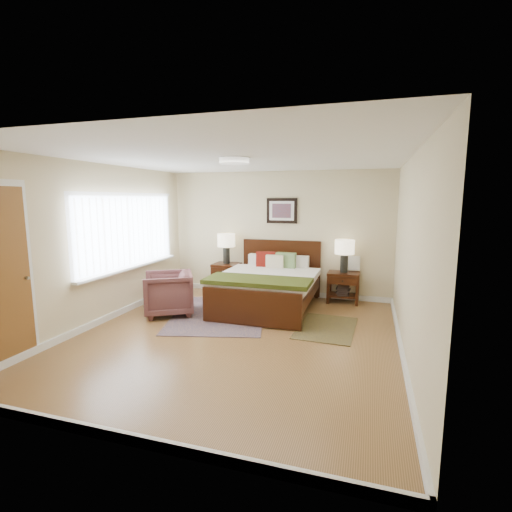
% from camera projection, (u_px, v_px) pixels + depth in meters
% --- Properties ---
extents(floor, '(5.00, 5.00, 0.00)m').
position_uv_depth(floor, '(236.00, 336.00, 5.33)').
color(floor, '#8F6037').
rests_on(floor, ground).
extents(back_wall, '(4.50, 0.04, 2.50)m').
position_uv_depth(back_wall, '(278.00, 234.00, 7.49)').
color(back_wall, beige).
rests_on(back_wall, ground).
extents(front_wall, '(4.50, 0.04, 2.50)m').
position_uv_depth(front_wall, '(119.00, 294.00, 2.77)').
color(front_wall, beige).
rests_on(front_wall, ground).
extents(left_wall, '(0.04, 5.00, 2.50)m').
position_uv_depth(left_wall, '(100.00, 244.00, 5.79)').
color(left_wall, beige).
rests_on(left_wall, ground).
extents(right_wall, '(0.04, 5.00, 2.50)m').
position_uv_depth(right_wall, '(409.00, 258.00, 4.48)').
color(right_wall, beige).
rests_on(right_wall, ground).
extents(ceiling, '(4.50, 5.00, 0.02)m').
position_uv_depth(ceiling, '(234.00, 158.00, 4.94)').
color(ceiling, white).
rests_on(ceiling, back_wall).
extents(window, '(0.11, 2.72, 1.32)m').
position_uv_depth(window, '(130.00, 233.00, 6.41)').
color(window, silver).
rests_on(window, left_wall).
extents(ceil_fixture, '(0.44, 0.44, 0.08)m').
position_uv_depth(ceil_fixture, '(234.00, 160.00, 4.95)').
color(ceil_fixture, white).
rests_on(ceil_fixture, ceiling).
extents(bed, '(1.71, 2.07, 1.11)m').
position_uv_depth(bed, '(268.00, 280.00, 6.62)').
color(bed, '#321507').
rests_on(bed, ground).
extents(wall_art, '(0.62, 0.05, 0.50)m').
position_uv_depth(wall_art, '(282.00, 211.00, 7.37)').
color(wall_art, black).
rests_on(wall_art, back_wall).
extents(nightstand_left, '(0.53, 0.48, 0.63)m').
position_uv_depth(nightstand_left, '(226.00, 270.00, 7.67)').
color(nightstand_left, '#321507').
rests_on(nightstand_left, ground).
extents(nightstand_right, '(0.59, 0.44, 0.58)m').
position_uv_depth(nightstand_right, '(343.00, 284.00, 7.01)').
color(nightstand_right, '#321507').
rests_on(nightstand_right, ground).
extents(lamp_left, '(0.36, 0.36, 0.61)m').
position_uv_depth(lamp_left, '(226.00, 243.00, 7.61)').
color(lamp_left, black).
rests_on(lamp_left, nightstand_left).
extents(lamp_right, '(0.36, 0.36, 0.61)m').
position_uv_depth(lamp_right, '(345.00, 250.00, 6.92)').
color(lamp_right, black).
rests_on(lamp_right, nightstand_right).
extents(armchair, '(1.08, 1.07, 0.73)m').
position_uv_depth(armchair, '(168.00, 293.00, 6.30)').
color(armchair, brown).
rests_on(armchair, ground).
extents(rug_persian, '(1.99, 2.44, 0.01)m').
position_uv_depth(rug_persian, '(219.00, 314.00, 6.33)').
color(rug_persian, '#0C163F').
rests_on(rug_persian, ground).
extents(rug_navy, '(0.89, 1.29, 0.01)m').
position_uv_depth(rug_navy, '(326.00, 328.00, 5.66)').
color(rug_navy, black).
rests_on(rug_navy, ground).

